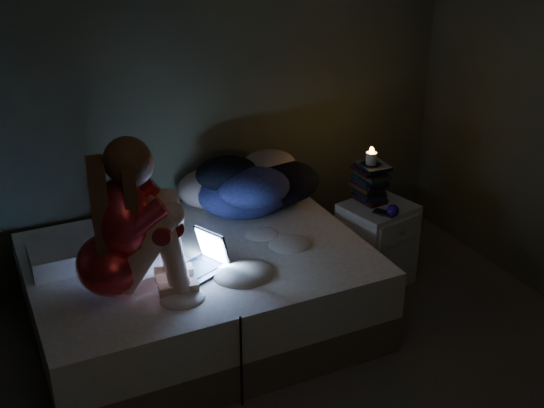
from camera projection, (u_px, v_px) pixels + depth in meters
wall_back at (206, 83)px, 4.49m from camera, size 3.60×0.02×2.60m
bed at (200, 291)px, 4.12m from camera, size 1.93×1.44×0.53m
pillow at (68, 256)px, 3.86m from camera, size 0.41×0.29×0.12m
woman at (106, 221)px, 3.41m from camera, size 0.59×0.43×0.87m
laptop at (194, 255)px, 3.74m from camera, size 0.40×0.35×0.23m
clothes_pile at (244, 182)px, 4.46m from camera, size 0.82×0.75×0.40m
nightstand at (376, 244)px, 4.62m from camera, size 0.50×0.47×0.57m
book_stack at (370, 182)px, 4.50m from camera, size 0.19×0.25×0.28m
candle at (371, 157)px, 4.42m from camera, size 0.07×0.07×0.08m
phone at (380, 213)px, 4.38m from camera, size 0.11×0.15×0.01m
blue_orb at (387, 211)px, 4.32m from camera, size 0.08×0.08×0.08m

